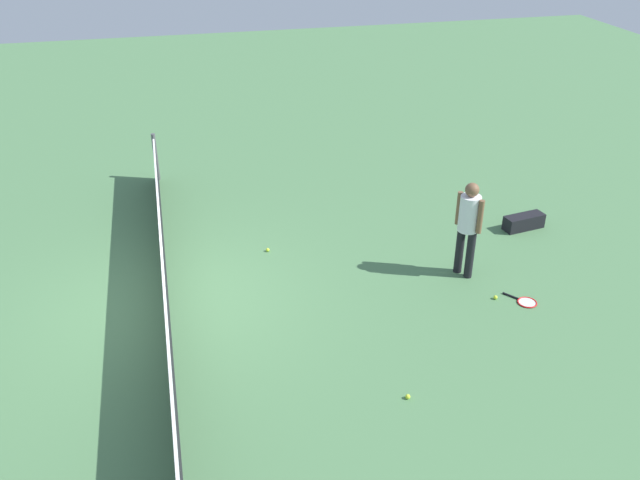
{
  "coord_description": "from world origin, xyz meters",
  "views": [
    {
      "loc": [
        -9.35,
        -0.26,
        6.12
      ],
      "look_at": [
        -0.16,
        -2.47,
        0.9
      ],
      "focal_mm": 38.0,
      "sensor_mm": 36.0,
      "label": 1
    }
  ],
  "objects_px": {
    "player_near_side": "(468,222)",
    "equipment_bag": "(525,222)",
    "tennis_racket_near_player": "(526,302)",
    "tennis_ball_near_player": "(496,297)",
    "tennis_ball_by_net": "(408,397)",
    "tennis_ball_midcourt": "(268,250)"
  },
  "relations": [
    {
      "from": "tennis_ball_near_player",
      "to": "tennis_ball_midcourt",
      "type": "xyz_separation_m",
      "value": [
        2.39,
        3.32,
        0.0
      ]
    },
    {
      "from": "tennis_ball_near_player",
      "to": "tennis_ball_midcourt",
      "type": "bearing_deg",
      "value": 54.21
    },
    {
      "from": "player_near_side",
      "to": "tennis_ball_by_net",
      "type": "xyz_separation_m",
      "value": [
        -2.72,
        1.98,
        -0.98
      ]
    },
    {
      "from": "tennis_ball_near_player",
      "to": "tennis_ball_by_net",
      "type": "height_order",
      "value": "same"
    },
    {
      "from": "tennis_ball_near_player",
      "to": "tennis_ball_midcourt",
      "type": "distance_m",
      "value": 4.09
    },
    {
      "from": "tennis_ball_midcourt",
      "to": "tennis_racket_near_player",
      "type": "bearing_deg",
      "value": -124.7
    },
    {
      "from": "tennis_ball_near_player",
      "to": "tennis_ball_by_net",
      "type": "distance_m",
      "value": 2.88
    },
    {
      "from": "player_near_side",
      "to": "tennis_ball_midcourt",
      "type": "xyz_separation_m",
      "value": [
        1.55,
        3.11,
        -0.98
      ]
    },
    {
      "from": "tennis_ball_near_player",
      "to": "tennis_racket_near_player",
      "type": "bearing_deg",
      "value": -115.25
    },
    {
      "from": "tennis_ball_near_player",
      "to": "equipment_bag",
      "type": "height_order",
      "value": "equipment_bag"
    },
    {
      "from": "tennis_racket_near_player",
      "to": "tennis_ball_by_net",
      "type": "xyz_separation_m",
      "value": [
        -1.68,
        2.61,
        0.02
      ]
    },
    {
      "from": "player_near_side",
      "to": "tennis_ball_midcourt",
      "type": "bearing_deg",
      "value": 63.56
    },
    {
      "from": "tennis_ball_by_net",
      "to": "tennis_ball_near_player",
      "type": "bearing_deg",
      "value": -49.29
    },
    {
      "from": "tennis_ball_by_net",
      "to": "equipment_bag",
      "type": "xyz_separation_m",
      "value": [
        4.01,
        -3.85,
        0.11
      ]
    },
    {
      "from": "tennis_racket_near_player",
      "to": "tennis_ball_near_player",
      "type": "bearing_deg",
      "value": 64.75
    },
    {
      "from": "tennis_ball_by_net",
      "to": "tennis_ball_midcourt",
      "type": "height_order",
      "value": "same"
    },
    {
      "from": "tennis_ball_near_player",
      "to": "tennis_ball_midcourt",
      "type": "height_order",
      "value": "same"
    },
    {
      "from": "tennis_ball_near_player",
      "to": "player_near_side",
      "type": "bearing_deg",
      "value": 13.48
    },
    {
      "from": "tennis_racket_near_player",
      "to": "tennis_ball_near_player",
      "type": "height_order",
      "value": "tennis_ball_near_player"
    },
    {
      "from": "tennis_ball_by_net",
      "to": "tennis_racket_near_player",
      "type": "bearing_deg",
      "value": -57.28
    },
    {
      "from": "tennis_ball_by_net",
      "to": "tennis_ball_midcourt",
      "type": "relative_size",
      "value": 1.0
    },
    {
      "from": "player_near_side",
      "to": "equipment_bag",
      "type": "distance_m",
      "value": 2.43
    }
  ]
}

